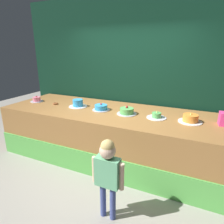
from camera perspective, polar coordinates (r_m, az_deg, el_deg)
ground_plane at (r=3.42m, az=-4.34°, el=-18.36°), size 12.00×12.00×0.00m
stage_platform at (r=3.71m, az=0.59°, el=-6.83°), size 4.24×1.39×0.94m
curtain_backdrop at (r=4.13m, az=5.18°, el=10.89°), size 4.94×0.08×3.04m
child_figure at (r=2.36m, az=-1.28°, el=-16.39°), size 0.41×0.19×1.06m
donut at (r=4.16m, az=-16.12°, el=2.38°), size 0.10×0.10×0.03m
cake_far_left at (r=4.51m, az=-21.08°, el=3.39°), size 0.27×0.27×0.13m
cake_left at (r=3.88m, az=-9.90°, el=2.45°), size 0.36×0.36×0.14m
cake_center_left at (r=3.62m, az=-3.22°, el=1.30°), size 0.32×0.32×0.13m
cake_center_right at (r=3.39m, az=4.30°, el=0.23°), size 0.34×0.34×0.15m
cake_right at (r=3.27m, az=12.82°, el=-1.12°), size 0.32×0.32×0.14m
cake_far_right at (r=3.24m, az=21.86°, el=-1.80°), size 0.36×0.36×0.17m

